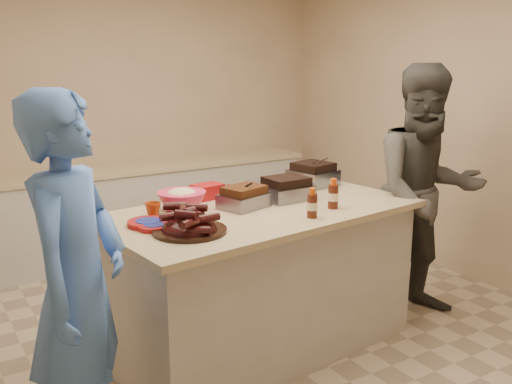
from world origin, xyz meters
TOP-DOWN VIEW (x-y plane):
  - room at (0.00, 0.00)m, footprint 4.50×5.00m
  - back_counter at (0.00, 2.20)m, footprint 3.60×0.64m
  - island at (-0.04, -0.11)m, footprint 2.18×1.31m
  - rib_platter at (-0.66, -0.34)m, footprint 0.44×0.44m
  - pulled_pork_tray at (-0.11, -0.04)m, footprint 0.36×0.31m
  - brisket_tray at (0.25, -0.00)m, footprint 0.33×0.28m
  - roasting_pan at (0.68, 0.25)m, footprint 0.35×0.35m
  - coleslaw_bowl at (-0.49, 0.10)m, footprint 0.35×0.35m
  - sausage_plate at (0.08, 0.23)m, footprint 0.34×0.34m
  - mac_cheese_dish at (0.62, 0.23)m, footprint 0.32×0.24m
  - bbq_bottle_a at (0.12, -0.47)m, footprint 0.07×0.07m
  - bbq_bottle_b at (0.37, -0.37)m, footprint 0.07×0.07m
  - mustard_bottle at (-0.13, -0.07)m, footprint 0.05×0.05m
  - sauce_bowl at (-0.04, 0.14)m, footprint 0.14×0.06m
  - plate_stack_large at (-0.81, -0.09)m, footprint 0.27×0.27m
  - plate_stack_small at (-0.80, -0.18)m, footprint 0.21×0.21m
  - plastic_cup at (-0.71, 0.06)m, footprint 0.11×0.10m
  - basket_stack at (-0.20, 0.31)m, footprint 0.22×0.18m
  - guest_gray at (1.30, -0.33)m, footprint 1.56×2.12m

SIDE VIEW (x-z plane):
  - room at x=0.00m, z-range -1.35..1.35m
  - island at x=-0.04m, z-range -0.49..0.49m
  - guest_gray at x=1.30m, z-range -0.36..0.36m
  - back_counter at x=0.00m, z-range 0.00..0.90m
  - rib_platter at x=-0.66m, z-range 0.90..1.07m
  - plastic_cup at x=-0.71m, z-range 0.93..1.03m
  - pulled_pork_tray at x=-0.11m, z-range 0.94..1.03m
  - brisket_tray at x=0.25m, z-range 0.93..1.03m
  - roasting_pan at x=0.68m, z-range 0.92..1.04m
  - sausage_plate at x=0.08m, z-range 0.96..1.01m
  - mac_cheese_dish at x=0.62m, z-range 0.94..1.02m
  - bbq_bottle_a at x=0.12m, z-range 0.89..1.08m
  - bbq_bottle_b at x=0.37m, z-range 0.88..1.08m
  - mustard_bottle at x=-0.13m, z-range 0.92..1.05m
  - sauce_bowl at x=-0.04m, z-range 0.91..1.05m
  - plate_stack_large at x=-0.81m, z-range 0.97..1.00m
  - plate_stack_small at x=-0.80m, z-range 0.97..1.00m
  - basket_stack at x=-0.20m, z-range 0.93..1.03m
  - coleslaw_bowl at x=-0.49m, z-range 0.87..1.09m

